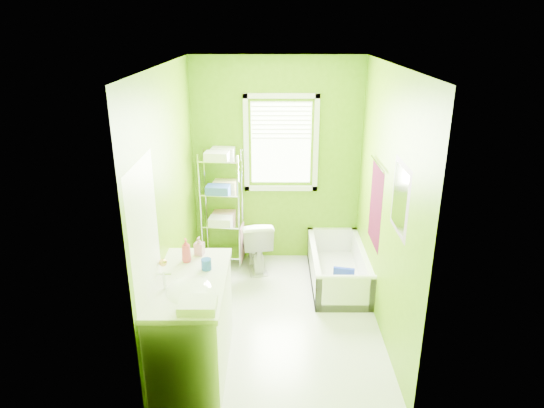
{
  "coord_description": "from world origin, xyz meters",
  "views": [
    {
      "loc": [
        -0.04,
        -4.41,
        2.96
      ],
      "look_at": [
        -0.06,
        0.25,
        1.2
      ],
      "focal_mm": 32.0,
      "sensor_mm": 36.0,
      "label": 1
    }
  ],
  "objects_px": {
    "bathtub": "(338,272)",
    "wire_shelf_unit": "(223,196)",
    "toilet": "(256,243)",
    "vanity": "(192,322)"
  },
  "relations": [
    {
      "from": "wire_shelf_unit",
      "to": "bathtub",
      "type": "bearing_deg",
      "value": -20.17
    },
    {
      "from": "toilet",
      "to": "wire_shelf_unit",
      "type": "height_order",
      "value": "wire_shelf_unit"
    },
    {
      "from": "vanity",
      "to": "wire_shelf_unit",
      "type": "distance_m",
      "value": 2.1
    },
    {
      "from": "bathtub",
      "to": "wire_shelf_unit",
      "type": "xyz_separation_m",
      "value": [
        -1.41,
        0.52,
        0.78
      ]
    },
    {
      "from": "bathtub",
      "to": "wire_shelf_unit",
      "type": "distance_m",
      "value": 1.69
    },
    {
      "from": "bathtub",
      "to": "toilet",
      "type": "xyz_separation_m",
      "value": [
        -0.99,
        0.39,
        0.2
      ]
    },
    {
      "from": "toilet",
      "to": "wire_shelf_unit",
      "type": "xyz_separation_m",
      "value": [
        -0.41,
        0.13,
        0.58
      ]
    },
    {
      "from": "bathtub",
      "to": "wire_shelf_unit",
      "type": "relative_size",
      "value": 0.9
    },
    {
      "from": "bathtub",
      "to": "wire_shelf_unit",
      "type": "bearing_deg",
      "value": 159.83
    },
    {
      "from": "toilet",
      "to": "vanity",
      "type": "relative_size",
      "value": 0.56
    }
  ]
}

